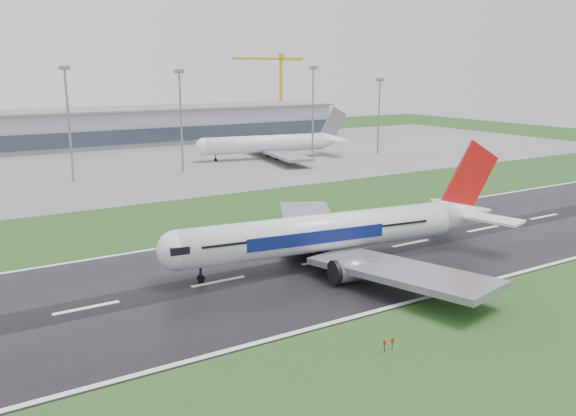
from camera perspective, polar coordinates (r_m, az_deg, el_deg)
ground at (r=102.88m, az=3.49°, el=-5.10°), size 520.00×520.00×0.00m
runway at (r=102.86m, az=3.49°, el=-5.07°), size 400.00×45.00×0.10m
apron at (r=214.85m, az=-16.06°, el=3.99°), size 400.00×130.00×0.08m
terminal at (r=271.88m, az=-19.66°, el=7.14°), size 240.00×36.00×15.00m
main_airliner at (r=100.15m, az=5.45°, el=-0.02°), size 71.08×68.51×18.72m
parked_airliner at (r=221.27m, az=-1.63°, el=7.07°), size 69.15×65.77×17.69m
tower_crane at (r=326.49m, az=-0.67°, el=11.05°), size 41.39×5.52×41.09m
runway_sign at (r=96.13m, az=19.19°, el=-6.82°), size 2.30×0.78×1.04m
floodmast_2 at (r=184.16m, az=-20.27°, el=7.29°), size 0.64×0.64×32.13m
floodmast_3 at (r=193.92m, az=-10.22°, el=8.00°), size 0.64×0.64×31.17m
floodmast_4 at (r=217.46m, az=2.40°, el=8.87°), size 0.64×0.64×32.35m
floodmast_5 at (r=236.28m, az=8.70°, el=8.54°), size 0.64×0.64×27.98m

